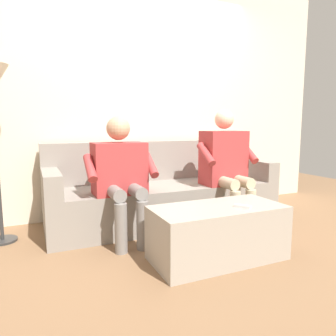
# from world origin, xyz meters

# --- Properties ---
(ground_plane) EXTENTS (8.00, 8.00, 0.00)m
(ground_plane) POSITION_xyz_m (0.00, 0.60, 0.00)
(ground_plane) COLOR #846042
(back_wall) EXTENTS (4.81, 0.06, 2.74)m
(back_wall) POSITION_xyz_m (0.00, -0.60, 1.37)
(back_wall) COLOR beige
(back_wall) RESTS_ON ground
(couch) EXTENTS (2.36, 0.81, 0.83)m
(couch) POSITION_xyz_m (0.00, -0.15, 0.29)
(couch) COLOR gray
(couch) RESTS_ON ground
(coffee_table) EXTENTS (1.00, 0.48, 0.41)m
(coffee_table) POSITION_xyz_m (0.00, 0.93, 0.20)
(coffee_table) COLOR #A89E8E
(coffee_table) RESTS_ON ground
(person_left_seated) EXTENTS (0.58, 0.53, 1.16)m
(person_left_seated) POSITION_xyz_m (-0.55, 0.22, 0.65)
(person_left_seated) COLOR #B23838
(person_left_seated) RESTS_ON ground
(person_right_seated) EXTENTS (0.61, 0.55, 1.08)m
(person_right_seated) POSITION_xyz_m (0.55, 0.22, 0.61)
(person_right_seated) COLOR #B23838
(person_right_seated) RESTS_ON ground
(remote_white) EXTENTS (0.10, 0.12, 0.02)m
(remote_white) POSITION_xyz_m (-0.14, 1.04, 0.42)
(remote_white) COLOR white
(remote_white) RESTS_ON coffee_table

